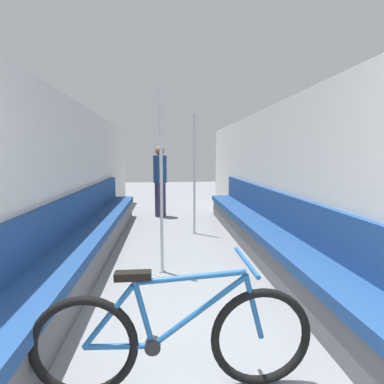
% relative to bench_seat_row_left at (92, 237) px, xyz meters
% --- Properties ---
extents(wall_left, '(0.10, 10.13, 2.09)m').
position_rel_bench_seat_row_left_xyz_m(wall_left, '(-0.25, -0.05, 0.75)').
color(wall_left, silver).
rests_on(wall_left, ground).
extents(wall_right, '(0.10, 10.13, 2.09)m').
position_rel_bench_seat_row_left_xyz_m(wall_right, '(2.57, -0.05, 0.75)').
color(wall_right, silver).
rests_on(wall_right, ground).
extents(bench_seat_row_left, '(0.46, 5.64, 0.88)m').
position_rel_bench_seat_row_left_xyz_m(bench_seat_row_left, '(0.00, 0.00, 0.00)').
color(bench_seat_row_left, '#5B5B60').
rests_on(bench_seat_row_left, ground).
extents(bench_seat_row_right, '(0.46, 5.64, 0.88)m').
position_rel_bench_seat_row_left_xyz_m(bench_seat_row_right, '(2.32, 0.00, 0.00)').
color(bench_seat_row_right, '#5B5B60').
rests_on(bench_seat_row_right, ground).
extents(bicycle, '(1.62, 0.46, 0.78)m').
position_rel_bench_seat_row_left_xyz_m(bicycle, '(1.02, -2.37, 0.03)').
color(bicycle, black).
rests_on(bicycle, ground).
extents(grab_pole_near, '(0.08, 0.08, 2.07)m').
position_rel_bench_seat_row_left_xyz_m(grab_pole_near, '(1.48, 1.15, 0.71)').
color(grab_pole_near, gray).
rests_on(grab_pole_near, ground).
extents(grab_pole_far, '(0.08, 0.08, 2.07)m').
position_rel_bench_seat_row_left_xyz_m(grab_pole_far, '(0.93, -0.56, 0.71)').
color(grab_pole_far, gray).
rests_on(grab_pole_far, ground).
extents(passenger_standing, '(0.30, 0.30, 1.58)m').
position_rel_bench_seat_row_left_xyz_m(passenger_standing, '(0.87, 2.70, 0.52)').
color(passenger_standing, '#332D4C').
rests_on(passenger_standing, ground).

